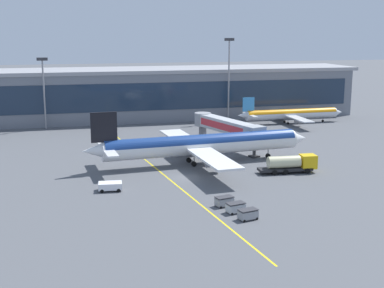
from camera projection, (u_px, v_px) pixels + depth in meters
name	position (u px, v px, depth m)	size (l,w,h in m)	color
ground_plane	(187.00, 178.00, 93.63)	(700.00, 700.00, 0.00)	#515459
apron_lead_in_line	(165.00, 176.00, 94.69)	(0.30, 80.00, 0.01)	yellow
terminal_building	(68.00, 95.00, 151.98)	(174.01, 21.19, 14.82)	slate
main_airliner	(201.00, 144.00, 102.69)	(46.48, 37.14, 11.17)	white
jet_bridge	(225.00, 126.00, 117.22)	(9.96, 23.61, 6.57)	#B2B7BC
fuel_tanker	(291.00, 163.00, 96.51)	(10.95, 3.27, 3.25)	#232326
pushback_tug	(111.00, 186.00, 85.74)	(4.00, 2.65, 1.40)	white
baggage_cart_0	(248.00, 214.00, 72.57)	(2.93, 2.14, 1.48)	gray
baggage_cart_1	(236.00, 207.00, 75.35)	(2.93, 2.14, 1.48)	#B2B7BC
baggage_cart_2	(224.00, 201.00, 78.13)	(2.93, 2.14, 1.48)	gray
commuter_jet_far	(291.00, 114.00, 148.31)	(32.05, 25.50, 7.81)	silver
apron_light_mast_1	(44.00, 86.00, 138.34)	(2.80, 0.50, 18.89)	gray
apron_light_mast_2	(229.00, 73.00, 149.81)	(2.80, 0.50, 23.75)	gray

